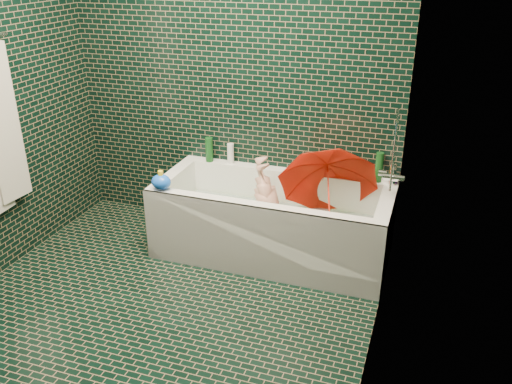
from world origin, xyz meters
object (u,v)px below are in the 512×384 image
(bathtub, at_px, (272,229))
(umbrella, at_px, (329,194))
(child, at_px, (273,213))
(bath_toy, at_px, (161,182))
(rubber_duck, at_px, (364,176))

(bathtub, relative_size, umbrella, 2.50)
(child, bearing_deg, umbrella, 67.31)
(bath_toy, bearing_deg, rubber_duck, 21.76)
(child, xyz_separation_m, rubber_duck, (0.61, 0.27, 0.28))
(bathtub, bearing_deg, bath_toy, -157.58)
(child, relative_size, umbrella, 1.22)
(rubber_duck, distance_m, bath_toy, 1.47)
(bathtub, distance_m, umbrella, 0.52)
(bath_toy, bearing_deg, umbrella, 12.46)
(rubber_duck, bearing_deg, bathtub, -150.71)
(rubber_duck, bearing_deg, bath_toy, -154.30)
(bathtub, bearing_deg, child, 105.01)
(bathtub, relative_size, rubber_duck, 16.97)
(umbrella, bearing_deg, bathtub, 174.42)
(child, relative_size, rubber_duck, 8.32)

